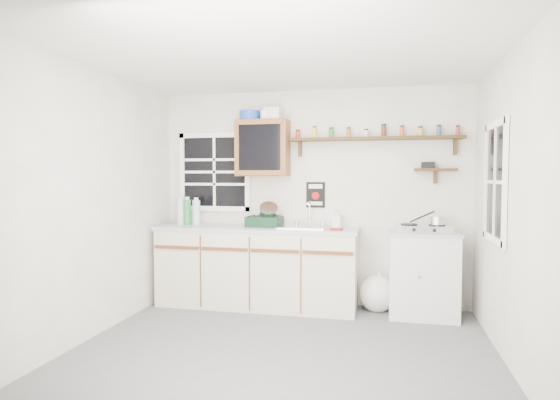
# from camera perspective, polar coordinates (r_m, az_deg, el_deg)

# --- Properties ---
(room) EXTENTS (3.64, 3.24, 2.54)m
(room) POSITION_cam_1_polar(r_m,az_deg,el_deg) (3.94, 0.31, -0.73)
(room) COLOR #545457
(room) RESTS_ON ground
(main_cabinet) EXTENTS (2.31, 0.63, 0.92)m
(main_cabinet) POSITION_cam_1_polar(r_m,az_deg,el_deg) (5.43, -2.83, -8.09)
(main_cabinet) COLOR #BFB69E
(main_cabinet) RESTS_ON floor
(right_cabinet) EXTENTS (0.73, 0.57, 0.91)m
(right_cabinet) POSITION_cam_1_polar(r_m,az_deg,el_deg) (5.29, 17.03, -8.59)
(right_cabinet) COLOR beige
(right_cabinet) RESTS_ON floor
(sink) EXTENTS (0.52, 0.44, 0.29)m
(sink) POSITION_cam_1_polar(r_m,az_deg,el_deg) (5.25, 2.84, -3.29)
(sink) COLOR silver
(sink) RESTS_ON main_cabinet
(upper_cabinet) EXTENTS (0.60, 0.32, 0.65)m
(upper_cabinet) POSITION_cam_1_polar(r_m,az_deg,el_deg) (5.47, -2.11, 6.34)
(upper_cabinet) COLOR brown
(upper_cabinet) RESTS_ON wall_back
(upper_cabinet_clutter) EXTENTS (0.49, 0.24, 0.14)m
(upper_cabinet_clutter) POSITION_cam_1_polar(r_m,az_deg,el_deg) (5.52, -2.55, 10.31)
(upper_cabinet_clutter) COLOR #1B42B4
(upper_cabinet_clutter) RESTS_ON upper_cabinet
(spice_shelf) EXTENTS (1.91, 0.18, 0.35)m
(spice_shelf) POSITION_cam_1_polar(r_m,az_deg,el_deg) (5.37, 11.47, 7.43)
(spice_shelf) COLOR #311E0D
(spice_shelf) RESTS_ON wall_back
(secondary_shelf) EXTENTS (0.45, 0.16, 0.24)m
(secondary_shelf) POSITION_cam_1_polar(r_m,az_deg,el_deg) (5.39, 18.18, 3.60)
(secondary_shelf) COLOR #311E0D
(secondary_shelf) RESTS_ON wall_back
(warning_sign) EXTENTS (0.22, 0.02, 0.30)m
(warning_sign) POSITION_cam_1_polar(r_m,az_deg,el_deg) (5.49, 4.36, 0.63)
(warning_sign) COLOR black
(warning_sign) RESTS_ON wall_back
(window_back) EXTENTS (0.93, 0.03, 0.98)m
(window_back) POSITION_cam_1_polar(r_m,az_deg,el_deg) (5.80, -7.98, 3.40)
(window_back) COLOR black
(window_back) RESTS_ON wall_back
(window_right) EXTENTS (0.03, 0.78, 1.08)m
(window_right) POSITION_cam_1_polar(r_m,az_deg,el_deg) (4.49, 24.81, 2.00)
(window_right) COLOR black
(window_right) RESTS_ON wall_back
(water_bottles) EXTENTS (0.27, 0.12, 0.33)m
(water_bottles) POSITION_cam_1_polar(r_m,az_deg,el_deg) (5.67, -11.07, -1.43)
(water_bottles) COLOR #AFC7CD
(water_bottles) RESTS_ON main_cabinet
(dish_rack) EXTENTS (0.41, 0.32, 0.29)m
(dish_rack) POSITION_cam_1_polar(r_m,az_deg,el_deg) (5.37, -1.75, -2.27)
(dish_rack) COLOR black
(dish_rack) RESTS_ON main_cabinet
(soap_bottle) EXTENTS (0.11, 0.12, 0.20)m
(soap_bottle) POSITION_cam_1_polar(r_m,az_deg,el_deg) (5.29, 7.02, -2.28)
(soap_bottle) COLOR silver
(soap_bottle) RESTS_ON main_cabinet
(rag) EXTENTS (0.14, 0.13, 0.02)m
(rag) POSITION_cam_1_polar(r_m,az_deg,el_deg) (5.06, 6.87, -3.57)
(rag) COLOR maroon
(rag) RESTS_ON main_cabinet
(hotplate) EXTENTS (0.58, 0.32, 0.08)m
(hotplate) POSITION_cam_1_polar(r_m,az_deg,el_deg) (5.19, 17.03, -3.31)
(hotplate) COLOR silver
(hotplate) RESTS_ON right_cabinet
(saucepan) EXTENTS (0.35, 0.24, 0.16)m
(saucepan) POSITION_cam_1_polar(r_m,az_deg,el_deg) (5.20, 18.52, -2.43)
(saucepan) COLOR silver
(saucepan) RESTS_ON hotplate
(trash_bag) EXTENTS (0.41, 0.37, 0.47)m
(trash_bag) POSITION_cam_1_polar(r_m,az_deg,el_deg) (5.40, 11.76, -11.08)
(trash_bag) COLOR silver
(trash_bag) RESTS_ON floor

